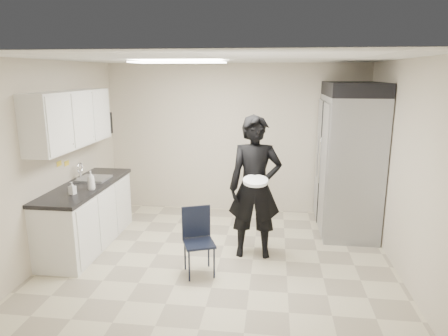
# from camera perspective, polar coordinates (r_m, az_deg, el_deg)

# --- Properties ---
(floor) EXTENTS (4.50, 4.50, 0.00)m
(floor) POSITION_cam_1_polar(r_m,az_deg,el_deg) (5.52, -0.54, -12.70)
(floor) COLOR #C1B797
(floor) RESTS_ON ground
(ceiling) EXTENTS (4.50, 4.50, 0.00)m
(ceiling) POSITION_cam_1_polar(r_m,az_deg,el_deg) (4.96, -0.61, 15.37)
(ceiling) COLOR silver
(ceiling) RESTS_ON back_wall
(back_wall) EXTENTS (4.50, 0.00, 4.50)m
(back_wall) POSITION_cam_1_polar(r_m,az_deg,el_deg) (7.04, 1.61, 4.16)
(back_wall) COLOR #BCAF9B
(back_wall) RESTS_ON floor
(left_wall) EXTENTS (0.00, 4.00, 4.00)m
(left_wall) POSITION_cam_1_polar(r_m,az_deg,el_deg) (5.82, -23.08, 1.14)
(left_wall) COLOR #BCAF9B
(left_wall) RESTS_ON floor
(right_wall) EXTENTS (0.00, 4.00, 4.00)m
(right_wall) POSITION_cam_1_polar(r_m,az_deg,el_deg) (5.29, 24.38, -0.15)
(right_wall) COLOR #BCAF9B
(right_wall) RESTS_ON floor
(ceiling_panel) EXTENTS (1.20, 0.60, 0.02)m
(ceiling_panel) POSITION_cam_1_polar(r_m,az_deg,el_deg) (5.46, -6.48, 14.80)
(ceiling_panel) COLOR white
(ceiling_panel) RESTS_ON ceiling
(lower_counter) EXTENTS (0.60, 1.90, 0.86)m
(lower_counter) POSITION_cam_1_polar(r_m,az_deg,el_deg) (6.08, -18.94, -6.55)
(lower_counter) COLOR silver
(lower_counter) RESTS_ON floor
(countertop) EXTENTS (0.64, 1.95, 0.05)m
(countertop) POSITION_cam_1_polar(r_m,az_deg,el_deg) (5.95, -19.27, -2.42)
(countertop) COLOR black
(countertop) RESTS_ON lower_counter
(sink) EXTENTS (0.42, 0.40, 0.14)m
(sink) POSITION_cam_1_polar(r_m,az_deg,el_deg) (6.16, -18.07, -1.94)
(sink) COLOR gray
(sink) RESTS_ON countertop
(faucet) EXTENTS (0.02, 0.02, 0.24)m
(faucet) POSITION_cam_1_polar(r_m,az_deg,el_deg) (6.21, -19.84, -0.53)
(faucet) COLOR silver
(faucet) RESTS_ON countertop
(upper_cabinets) EXTENTS (0.35, 1.80, 0.75)m
(upper_cabinets) POSITION_cam_1_polar(r_m,az_deg,el_deg) (5.83, -21.08, 6.57)
(upper_cabinets) COLOR silver
(upper_cabinets) RESTS_ON left_wall
(towel_dispenser) EXTENTS (0.22, 0.30, 0.35)m
(towel_dispenser) POSITION_cam_1_polar(r_m,az_deg,el_deg) (6.91, -16.98, 6.10)
(towel_dispenser) COLOR black
(towel_dispenser) RESTS_ON left_wall
(notice_sticker_left) EXTENTS (0.00, 0.12, 0.07)m
(notice_sticker_left) POSITION_cam_1_polar(r_m,az_deg,el_deg) (5.92, -22.49, 0.59)
(notice_sticker_left) COLOR yellow
(notice_sticker_left) RESTS_ON left_wall
(notice_sticker_right) EXTENTS (0.00, 0.12, 0.07)m
(notice_sticker_right) POSITION_cam_1_polar(r_m,az_deg,el_deg) (6.10, -21.55, 0.63)
(notice_sticker_right) COLOR yellow
(notice_sticker_right) RESTS_ON left_wall
(commercial_fridge) EXTENTS (0.80, 1.35, 2.10)m
(commercial_fridge) POSITION_cam_1_polar(r_m,az_deg,el_deg) (6.45, 17.36, 0.43)
(commercial_fridge) COLOR gray
(commercial_fridge) RESTS_ON floor
(fridge_compressor) EXTENTS (0.80, 1.35, 0.20)m
(fridge_compressor) POSITION_cam_1_polar(r_m,az_deg,el_deg) (6.30, 18.09, 10.67)
(fridge_compressor) COLOR black
(fridge_compressor) RESTS_ON commercial_fridge
(folding_chair) EXTENTS (0.47, 0.47, 0.81)m
(folding_chair) POSITION_cam_1_polar(r_m,az_deg,el_deg) (4.97, -3.59, -10.71)
(folding_chair) COLOR black
(folding_chair) RESTS_ON floor
(man_tuxedo) EXTENTS (0.73, 0.51, 1.91)m
(man_tuxedo) POSITION_cam_1_polar(r_m,az_deg,el_deg) (5.30, 4.44, -2.80)
(man_tuxedo) COLOR black
(man_tuxedo) RESTS_ON floor
(bucket_lid) EXTENTS (0.34, 0.34, 0.04)m
(bucket_lid) POSITION_cam_1_polar(r_m,az_deg,el_deg) (5.01, 4.53, -1.85)
(bucket_lid) COLOR white
(bucket_lid) RESTS_ON man_tuxedo
(soap_bottle_a) EXTENTS (0.13, 0.13, 0.26)m
(soap_bottle_a) POSITION_cam_1_polar(r_m,az_deg,el_deg) (5.59, -18.47, -1.68)
(soap_bottle_a) COLOR white
(soap_bottle_a) RESTS_ON countertop
(soap_bottle_b) EXTENTS (0.09, 0.09, 0.17)m
(soap_bottle_b) POSITION_cam_1_polar(r_m,az_deg,el_deg) (5.48, -20.86, -2.69)
(soap_bottle_b) COLOR silver
(soap_bottle_b) RESTS_ON countertop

